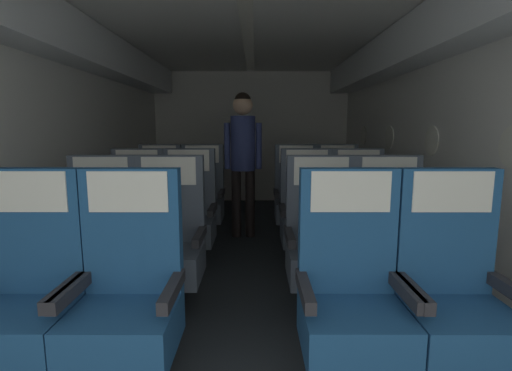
# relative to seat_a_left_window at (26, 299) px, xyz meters

# --- Properties ---
(ground) EXTENTS (3.55, 6.79, 0.02)m
(ground) POSITION_rel_seat_a_left_window_xyz_m (1.03, 1.63, -0.46)
(ground) COLOR #23282D
(fuselage_shell) EXTENTS (3.43, 6.44, 2.26)m
(fuselage_shell) POSITION_rel_seat_a_left_window_xyz_m (1.03, 1.90, 1.16)
(fuselage_shell) COLOR silver
(fuselage_shell) RESTS_ON ground
(seat_a_left_window) EXTENTS (0.51, 0.46, 1.08)m
(seat_a_left_window) POSITION_rel_seat_a_left_window_xyz_m (0.00, 0.00, 0.00)
(seat_a_left_window) COLOR #38383D
(seat_a_left_window) RESTS_ON ground
(seat_a_left_aisle) EXTENTS (0.51, 0.46, 1.08)m
(seat_a_left_aisle) POSITION_rel_seat_a_left_window_xyz_m (0.49, -0.00, 0.00)
(seat_a_left_aisle) COLOR #38383D
(seat_a_left_aisle) RESTS_ON ground
(seat_a_right_aisle) EXTENTS (0.51, 0.46, 1.08)m
(seat_a_right_aisle) POSITION_rel_seat_a_left_window_xyz_m (2.06, -0.00, 0.00)
(seat_a_right_aisle) COLOR #38383D
(seat_a_right_aisle) RESTS_ON ground
(seat_a_right_window) EXTENTS (0.51, 0.46, 1.08)m
(seat_a_right_window) POSITION_rel_seat_a_left_window_xyz_m (1.57, -0.00, 0.00)
(seat_a_right_window) COLOR #38383D
(seat_a_right_window) RESTS_ON ground
(seat_b_left_window) EXTENTS (0.51, 0.46, 1.08)m
(seat_b_left_window) POSITION_rel_seat_a_left_window_xyz_m (0.00, 0.87, 0.00)
(seat_b_left_window) COLOR #38383D
(seat_b_left_window) RESTS_ON ground
(seat_b_left_aisle) EXTENTS (0.51, 0.46, 1.08)m
(seat_b_left_aisle) POSITION_rel_seat_a_left_window_xyz_m (0.49, 0.87, 0.00)
(seat_b_left_aisle) COLOR #38383D
(seat_b_left_aisle) RESTS_ON ground
(seat_b_right_aisle) EXTENTS (0.51, 0.46, 1.08)m
(seat_b_right_aisle) POSITION_rel_seat_a_left_window_xyz_m (2.06, 0.86, 0.00)
(seat_b_right_aisle) COLOR #38383D
(seat_b_right_aisle) RESTS_ON ground
(seat_b_right_window) EXTENTS (0.51, 0.46, 1.08)m
(seat_b_right_window) POSITION_rel_seat_a_left_window_xyz_m (1.57, 0.86, 0.00)
(seat_b_right_window) COLOR #38383D
(seat_b_right_window) RESTS_ON ground
(seat_c_left_window) EXTENTS (0.51, 0.46, 1.08)m
(seat_c_left_window) POSITION_rel_seat_a_left_window_xyz_m (0.00, 1.71, 0.00)
(seat_c_left_window) COLOR #38383D
(seat_c_left_window) RESTS_ON ground
(seat_c_left_aisle) EXTENTS (0.51, 0.46, 1.08)m
(seat_c_left_aisle) POSITION_rel_seat_a_left_window_xyz_m (0.48, 1.73, 0.00)
(seat_c_left_aisle) COLOR #38383D
(seat_c_left_aisle) RESTS_ON ground
(seat_c_right_aisle) EXTENTS (0.51, 0.46, 1.08)m
(seat_c_right_aisle) POSITION_rel_seat_a_left_window_xyz_m (2.07, 1.71, 0.00)
(seat_c_right_aisle) COLOR #38383D
(seat_c_right_aisle) RESTS_ON ground
(seat_c_right_window) EXTENTS (0.51, 0.46, 1.08)m
(seat_c_right_window) POSITION_rel_seat_a_left_window_xyz_m (1.59, 1.72, 0.00)
(seat_c_right_window) COLOR #38383D
(seat_c_right_window) RESTS_ON ground
(seat_d_left_window) EXTENTS (0.51, 0.46, 1.08)m
(seat_d_left_window) POSITION_rel_seat_a_left_window_xyz_m (-0.01, 2.57, 0.00)
(seat_d_left_window) COLOR #38383D
(seat_d_left_window) RESTS_ON ground
(seat_d_left_aisle) EXTENTS (0.51, 0.46, 1.08)m
(seat_d_left_aisle) POSITION_rel_seat_a_left_window_xyz_m (0.49, 2.58, 0.00)
(seat_d_left_aisle) COLOR #38383D
(seat_d_left_aisle) RESTS_ON ground
(seat_d_right_aisle) EXTENTS (0.51, 0.46, 1.08)m
(seat_d_right_aisle) POSITION_rel_seat_a_left_window_xyz_m (2.06, 2.59, 0.00)
(seat_d_right_aisle) COLOR #38383D
(seat_d_right_aisle) RESTS_ON ground
(seat_d_right_window) EXTENTS (0.51, 0.46, 1.08)m
(seat_d_right_window) POSITION_rel_seat_a_left_window_xyz_m (1.57, 2.57, 0.00)
(seat_d_right_window) COLOR #38383D
(seat_d_right_window) RESTS_ON ground
(flight_attendant) EXTENTS (0.43, 0.28, 1.66)m
(flight_attendant) POSITION_rel_seat_a_left_window_xyz_m (0.96, 2.61, 0.58)
(flight_attendant) COLOR black
(flight_attendant) RESTS_ON ground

